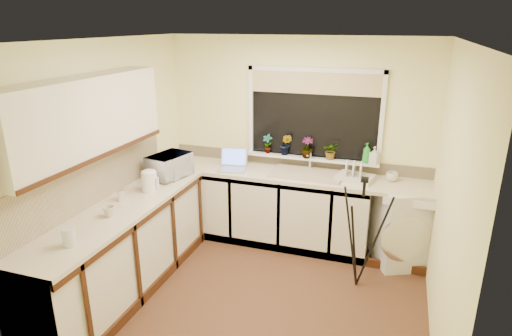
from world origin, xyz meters
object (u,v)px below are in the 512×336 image
object	(u,v)px
steel_jar	(121,195)
cup_back	(392,177)
washing_machine	(405,224)
tripod	(360,233)
plant_b	(286,144)
plant_d	(331,151)
plant_c	(307,148)
kettle	(149,182)
soap_bottle_green	(367,153)
soap_bottle_clear	(374,155)
plant_a	(268,144)
cup_left	(109,212)
microwave	(169,166)
dish_rack	(355,178)
glass_jug	(69,237)
laptop	(233,164)

from	to	relation	value
steel_jar	cup_back	distance (m)	2.91
washing_machine	tripod	size ratio (longest dim) A/B	0.76
plant_b	steel_jar	bearing A→B (deg)	-129.46
plant_d	washing_machine	bearing A→B (deg)	-14.36
washing_machine	plant_c	distance (m)	1.41
washing_machine	plant_d	size ratio (longest dim) A/B	4.33
kettle	soap_bottle_green	distance (m)	2.44
steel_jar	soap_bottle_clear	world-z (taller)	soap_bottle_clear
plant_a	cup_back	xyz separation A→B (m)	(1.49, -0.12, -0.22)
plant_a	plant_b	distance (m)	0.24
washing_machine	plant_a	distance (m)	1.85
washing_machine	soap_bottle_green	bearing A→B (deg)	131.74
kettle	plant_a	world-z (taller)	plant_a
cup_left	soap_bottle_green	bearing A→B (deg)	42.00
microwave	plant_c	world-z (taller)	plant_c
dish_rack	soap_bottle_green	size ratio (longest dim) A/B	1.67
cup_back	steel_jar	bearing A→B (deg)	-150.50
glass_jug	cup_back	bearing A→B (deg)	44.70
laptop	plant_b	distance (m)	0.68
laptop	glass_jug	size ratio (longest dim) A/B	2.48
tripod	dish_rack	bearing A→B (deg)	88.23
kettle	cup_left	xyz separation A→B (m)	(-0.02, -0.67, -0.06)
dish_rack	glass_jug	bearing A→B (deg)	-119.68
tripod	plant_d	world-z (taller)	plant_d
kettle	dish_rack	xyz separation A→B (m)	(2.01, 1.02, -0.08)
plant_a	plant_d	distance (m)	0.78
kettle	plant_a	xyz separation A→B (m)	(0.91, 1.25, 0.16)
laptop	soap_bottle_clear	size ratio (longest dim) A/B	1.84
dish_rack	plant_a	distance (m)	1.15
dish_rack	soap_bottle_green	world-z (taller)	soap_bottle_green
microwave	plant_d	distance (m)	1.88
glass_jug	soap_bottle_green	distance (m)	3.23
steel_jar	plant_c	bearing A→B (deg)	44.59
plant_c	soap_bottle_green	size ratio (longest dim) A/B	1.06
plant_a	cup_back	bearing A→B (deg)	-4.62
tripod	glass_jug	size ratio (longest dim) A/B	7.88
dish_rack	plant_c	world-z (taller)	plant_c
washing_machine	laptop	world-z (taller)	laptop
soap_bottle_clear	cup_back	size ratio (longest dim) A/B	1.54
kettle	microwave	xyz separation A→B (m)	(-0.02, 0.46, 0.03)
plant_d	steel_jar	bearing A→B (deg)	-139.70
washing_machine	plant_b	bearing A→B (deg)	146.67
microwave	washing_machine	bearing A→B (deg)	-65.57
dish_rack	tripod	world-z (taller)	tripod
dish_rack	soap_bottle_green	distance (m)	0.33
plant_b	cup_back	xyz separation A→B (m)	(1.26, -0.12, -0.23)
steel_jar	plant_d	distance (m)	2.41
laptop	plant_a	distance (m)	0.49
washing_machine	soap_bottle_clear	world-z (taller)	soap_bottle_clear
cup_left	plant_d	bearing A→B (deg)	48.24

